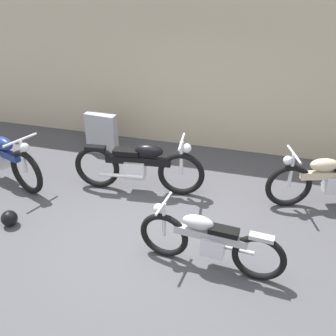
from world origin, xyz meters
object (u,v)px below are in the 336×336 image
at_px(stone_marker, 102,134).
at_px(motorcycle_black, 139,166).
at_px(helmet, 9,218).
at_px(motorcycle_cream, 331,180).
at_px(motorcycle_blue, 0,156).
at_px(motorcycle_silver, 209,241).

relative_size(stone_marker, motorcycle_black, 0.37).
bearing_deg(stone_marker, helmet, -96.86).
distance_m(motorcycle_black, motorcycle_cream, 3.10).
relative_size(motorcycle_black, motorcycle_blue, 1.05).
xyz_separation_m(motorcycle_black, motorcycle_blue, (-2.48, -0.33, -0.00)).
relative_size(motorcycle_blue, motorcycle_silver, 1.11).
bearing_deg(helmet, motorcycle_black, 43.30).
bearing_deg(helmet, motorcycle_blue, 128.86).
bearing_deg(motorcycle_blue, motorcycle_cream, 27.55).
bearing_deg(motorcycle_cream, stone_marker, -28.58).
bearing_deg(motorcycle_black, motorcycle_silver, -52.33).
bearing_deg(stone_marker, motorcycle_blue, -128.94).
height_order(helmet, motorcycle_blue, motorcycle_blue).
height_order(helmet, motorcycle_cream, motorcycle_cream).
height_order(stone_marker, motorcycle_silver, motorcycle_silver).
height_order(motorcycle_cream, motorcycle_silver, motorcycle_cream).
height_order(stone_marker, helmet, stone_marker).
height_order(motorcycle_black, motorcycle_cream, motorcycle_black).
bearing_deg(motorcycle_cream, helmet, 3.86).
distance_m(helmet, motorcycle_silver, 3.05).
bearing_deg(motorcycle_black, helmet, -143.20).
bearing_deg(stone_marker, motorcycle_black, -44.12).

